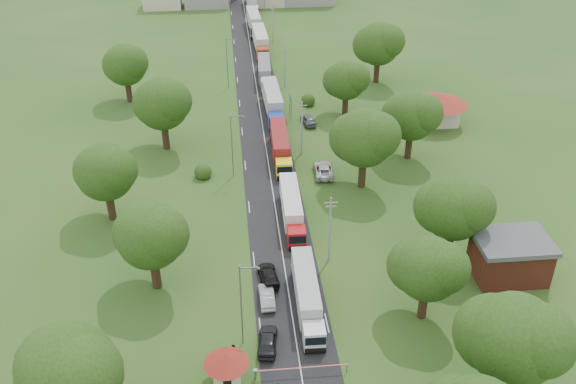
{
  "coord_description": "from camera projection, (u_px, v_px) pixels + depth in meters",
  "views": [
    {
      "loc": [
        -5.77,
        -68.91,
        47.87
      ],
      "look_at": [
        1.68,
        4.55,
        3.0
      ],
      "focal_mm": 40.0,
      "sensor_mm": 36.0,
      "label": 1
    }
  ],
  "objects": [
    {
      "name": "house_brick",
      "position": [
        510.0,
        257.0,
        74.6
      ],
      "size": [
        8.6,
        6.6,
        5.2
      ],
      "color": "maroon",
      "rests_on": "ground"
    },
    {
      "name": "tree_5",
      "position": [
        412.0,
        115.0,
        97.52
      ],
      "size": [
        8.8,
        8.8,
        11.07
      ],
      "color": "#382616",
      "rests_on": "ground"
    },
    {
      "name": "lamp_1",
      "position": [
        233.0,
        143.0,
        93.35
      ],
      "size": [
        2.03,
        0.22,
        10.0
      ],
      "color": "slate",
      "rests_on": "ground"
    },
    {
      "name": "pole_3",
      "position": [
        284.0,
        65.0,
        123.65
      ],
      "size": [
        1.6,
        0.24,
        9.0
      ],
      "color": "gray",
      "rests_on": "ground"
    },
    {
      "name": "lamp_0",
      "position": [
        243.0,
        301.0,
        63.6
      ],
      "size": [
        2.03,
        0.22,
        10.0
      ],
      "color": "slate",
      "rests_on": "ground"
    },
    {
      "name": "truck_5",
      "position": [
        261.0,
        41.0,
        143.48
      ],
      "size": [
        3.01,
        15.57,
        4.31
      ],
      "color": "#9E3418",
      "rests_on": "ground"
    },
    {
      "name": "car_lane_mid",
      "position": [
        267.0,
        296.0,
        71.55
      ],
      "size": [
        1.67,
        4.58,
        1.5
      ],
      "primitive_type": "imported",
      "rotation": [
        0.0,
        0.0,
        3.16
      ],
      "color": "#A2A5AA",
      "rests_on": "ground"
    },
    {
      "name": "tree_12",
      "position": [
        162.0,
        103.0,
        99.89
      ],
      "size": [
        9.6,
        9.6,
        12.05
      ],
      "color": "#382616",
      "rests_on": "ground"
    },
    {
      "name": "truck_1",
      "position": [
        292.0,
        208.0,
        84.82
      ],
      "size": [
        2.57,
        13.64,
        3.78
      ],
      "color": "red",
      "rests_on": "ground"
    },
    {
      "name": "tree_1",
      "position": [
        513.0,
        338.0,
        56.05
      ],
      "size": [
        9.6,
        9.6,
        12.05
      ],
      "color": "#382616",
      "rests_on": "ground"
    },
    {
      "name": "ground",
      "position": [
        279.0,
        230.0,
        83.94
      ],
      "size": [
        260.0,
        260.0,
        0.0
      ],
      "primitive_type": "plane",
      "color": "#244A18",
      "rests_on": "ground"
    },
    {
      "name": "pole_1",
      "position": [
        330.0,
        228.0,
        76.03
      ],
      "size": [
        1.6,
        0.24,
        9.0
      ],
      "color": "gray",
      "rests_on": "ground"
    },
    {
      "name": "car_verge_near",
      "position": [
        324.0,
        170.0,
        96.09
      ],
      "size": [
        3.08,
        6.14,
        1.67
      ],
      "primitive_type": "imported",
      "rotation": [
        0.0,
        0.0,
        3.09
      ],
      "color": "#BCBCBC",
      "rests_on": "ground"
    },
    {
      "name": "info_sign",
      "position": [
        290.0,
        102.0,
        112.59
      ],
      "size": [
        0.12,
        3.1,
        4.1
      ],
      "color": "slate",
      "rests_on": "ground"
    },
    {
      "name": "car_verge_far",
      "position": [
        308.0,
        120.0,
        111.25
      ],
      "size": [
        2.65,
        5.07,
        1.65
      ],
      "primitive_type": "imported",
      "rotation": [
        0.0,
        0.0,
        3.29
      ],
      "color": "#57585E",
      "rests_on": "ground"
    },
    {
      "name": "truck_7",
      "position": [
        252.0,
        2.0,
        171.72
      ],
      "size": [
        3.33,
        15.1,
        4.17
      ],
      "color": "silver",
      "rests_on": "ground"
    },
    {
      "name": "tree_7",
      "position": [
        378.0,
        44.0,
        124.59
      ],
      "size": [
        9.6,
        9.6,
        12.05
      ],
      "color": "#382616",
      "rests_on": "ground"
    },
    {
      "name": "tree_13",
      "position": [
        125.0,
        64.0,
        116.52
      ],
      "size": [
        8.8,
        8.8,
        11.07
      ],
      "color": "#382616",
      "rests_on": "ground"
    },
    {
      "name": "truck_3",
      "position": [
        273.0,
        102.0,
        114.22
      ],
      "size": [
        2.97,
        15.53,
        4.3
      ],
      "color": "#1B39A5",
      "rests_on": "ground"
    },
    {
      "name": "pedestrian_booth",
      "position": [
        234.0,
        351.0,
        64.25
      ],
      "size": [
        0.94,
        1.0,
        1.63
      ],
      "primitive_type": "imported",
      "rotation": [
        0.0,
        0.0,
        -1.03
      ],
      "color": "gray",
      "rests_on": "ground"
    },
    {
      "name": "truck_0",
      "position": [
        307.0,
        294.0,
        69.91
      ],
      "size": [
        2.55,
        13.58,
        3.76
      ],
      "color": "silver",
      "rests_on": "ground"
    },
    {
      "name": "house_cream",
      "position": [
        437.0,
        104.0,
        110.14
      ],
      "size": [
        10.08,
        10.08,
        5.8
      ],
      "color": "beige",
      "rests_on": "ground"
    },
    {
      "name": "lamp_2",
      "position": [
        228.0,
        61.0,
        123.11
      ],
      "size": [
        2.03,
        0.22,
        10.0
      ],
      "color": "slate",
      "rests_on": "ground"
    },
    {
      "name": "tree_2",
      "position": [
        428.0,
        268.0,
        66.54
      ],
      "size": [
        8.0,
        8.0,
        10.1
      ],
      "color": "#382616",
      "rests_on": "ground"
    },
    {
      "name": "pole_4",
      "position": [
        273.0,
        22.0,
        147.45
      ],
      "size": [
        1.6,
        0.24,
        9.0
      ],
      "color": "gray",
      "rests_on": "ground"
    },
    {
      "name": "truck_4",
      "position": [
        265.0,
        72.0,
        127.86
      ],
      "size": [
        2.82,
        13.84,
        3.83
      ],
      "color": "silver",
      "rests_on": "ground"
    },
    {
      "name": "car_lane_front",
      "position": [
        268.0,
        341.0,
        65.51
      ],
      "size": [
        2.56,
        5.04,
        1.64
      ],
      "primitive_type": "imported",
      "rotation": [
        0.0,
        0.0,
        3.01
      ],
      "color": "black",
      "rests_on": "ground"
    },
    {
      "name": "guard_booth",
      "position": [
        227.0,
        365.0,
        60.94
      ],
      "size": [
        4.4,
        4.4,
        3.45
      ],
      "color": "beige",
      "rests_on": "ground"
    },
    {
      "name": "tree_3",
      "position": [
        454.0,
        208.0,
        75.24
      ],
      "size": [
        8.8,
        8.8,
        11.07
      ],
      "color": "#382616",
      "rests_on": "ground"
    },
    {
      "name": "pole_2",
      "position": [
        302.0,
        127.0,
        99.84
      ],
      "size": [
        1.6,
        0.24,
        9.0
      ],
      "color": "gray",
      "rests_on": "ground"
    },
    {
      "name": "tree_4",
      "position": [
        364.0,
        137.0,
        89.63
      ],
      "size": [
        9.6,
        9.6,
        12.05
      ],
      "color": "#382616",
      "rests_on": "ground"
    },
    {
      "name": "tree_9",
      "position": [
        68.0,
        371.0,
        52.78
      ],
      "size": [
        9.6,
        9.6,
        12.05
      ],
      "color": "#382616",
      "rests_on": "ground"
    },
    {
      "name": "tree_11",
      "position": [
        105.0,
        171.0,
        82.68
      ],
      "size": [
        8.8,
        8.8,
        11.07
      ],
      "color": "#382616",
      "rests_on": "ground"
    },
    {
      "name": "road",
      "position": [
        268.0,
        158.0,
        100.95
      ],
      "size": [
        8.0,
        200.0,
        0.04
      ],
      "primitive_type": "cube",
      "color": "black",
      "rests_on": "ground"
    },
    {
      "name": "car_lane_rear",
      "position": [
        268.0,
        275.0,
        74.75
      ],
      "size": [
        2.6,
        5.3,
        1.48
      ],
      "primitive_type": "imported",
      "rotation": [
        0.0,
        0.0,
        3.25
      ],
      "color": "black",
      "rests_on": "ground"
    },
    {
      "name": "truck_6",
      "position": [
        254.0,
        21.0,
        156.6
      ],
      "size": [
        3.1,
        15.24,
        4.21
      ],
      "color": "#25633B",
      "rests_on": "ground"
    },
    {
      "name": "tree_6",
      "position": [
        346.0,
        80.0,
        111.69
      ],
      "size": [
        8.0,
        8.0,
        10.1
      ],
      "color": "#382616",
      "rests_on": "ground"
    },
    {
      "name": "truck_2",
      "position": [
        280.0,
        146.0,
        100.0
      ],
      "size": [
        2.77,
        14.36,
        3.98
      ],
      "color": "#F8F81D",
      "rests_on": "ground"
    },
    {
      "name": "boom_barrier",
      "position": [
        288.0,
        370.0,
        62.11
      ],
      "size": [
        9.22,
        0.35,
        1.18
      ],
      "color": "slate",
      "rests_on": "ground"
    },
    {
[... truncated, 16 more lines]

